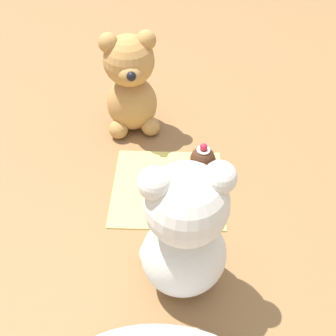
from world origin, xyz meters
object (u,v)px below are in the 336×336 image
teddy_bear_tan (131,85)px  cupcake_near_cream_bear (158,183)px  cupcake_near_tan_bear (203,160)px  teddy_bear_cream (184,234)px

teddy_bear_tan → cupcake_near_cream_bear: 0.24m
teddy_bear_tan → cupcake_near_cream_bear: (-0.07, 0.21, -0.08)m
teddy_bear_tan → cupcake_near_tan_bear: (-0.16, 0.14, -0.08)m
teddy_bear_cream → cupcake_near_tan_bear: size_ratio=3.70×
teddy_bear_tan → cupcake_near_tan_bear: 0.23m
teddy_bear_cream → cupcake_near_tan_bear: bearing=-107.8°
teddy_bear_cream → teddy_bear_tan: 0.41m
teddy_bear_tan → cupcake_near_cream_bear: teddy_bear_tan is taller
cupcake_near_tan_bear → teddy_bear_tan: bearing=-43.0°
cupcake_near_tan_bear → cupcake_near_cream_bear: bearing=37.0°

